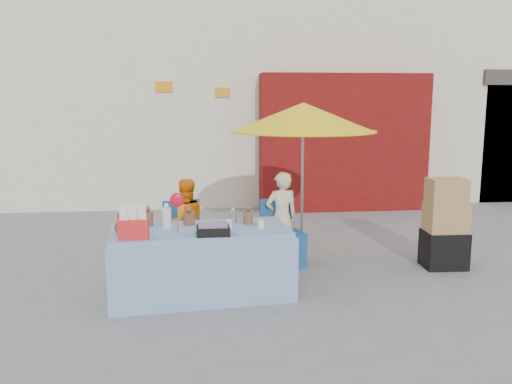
{
  "coord_description": "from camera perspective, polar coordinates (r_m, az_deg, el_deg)",
  "views": [
    {
      "loc": [
        -0.6,
        -5.95,
        2.15
      ],
      "look_at": [
        0.12,
        0.6,
        1.0
      ],
      "focal_mm": 38.0,
      "sensor_mm": 36.0,
      "label": 1
    }
  ],
  "objects": [
    {
      "name": "box_stack",
      "position": [
        7.3,
        19.28,
        -3.48
      ],
      "size": [
        0.54,
        0.44,
        1.15
      ],
      "rotation": [
        0.0,
        0.0,
        -0.04
      ],
      "color": "black",
      "rests_on": "ground"
    },
    {
      "name": "backdrop",
      "position": [
        13.55,
        -1.53,
        13.94
      ],
      "size": [
        14.0,
        8.0,
        7.8
      ],
      "color": "silver",
      "rests_on": "ground"
    },
    {
      "name": "chair_left",
      "position": [
        6.97,
        -7.45,
        -5.96
      ],
      "size": [
        0.58,
        0.57,
        0.85
      ],
      "rotation": [
        0.0,
        0.0,
        0.24
      ],
      "color": "navy",
      "rests_on": "ground"
    },
    {
      "name": "chair_right",
      "position": [
        7.05,
        2.81,
        -5.7
      ],
      "size": [
        0.58,
        0.57,
        0.85
      ],
      "rotation": [
        0.0,
        0.0,
        0.24
      ],
      "color": "navy",
      "rests_on": "ground"
    },
    {
      "name": "tarp_bundle",
      "position": [
        5.94,
        -10.82,
        -10.13
      ],
      "size": [
        0.69,
        0.6,
        0.27
      ],
      "primitive_type": "ellipsoid",
      "rotation": [
        0.0,
        0.0,
        -0.22
      ],
      "color": "#FFF81A",
      "rests_on": "ground"
    },
    {
      "name": "vendor_orange",
      "position": [
        7.02,
        -7.45,
        -3.2
      ],
      "size": [
        0.64,
        0.55,
        1.14
      ],
      "primitive_type": "imported",
      "rotation": [
        0.0,
        0.0,
        3.38
      ],
      "color": "orange",
      "rests_on": "ground"
    },
    {
      "name": "ground",
      "position": [
        6.36,
        -0.47,
        -9.87
      ],
      "size": [
        80.0,
        80.0,
        0.0
      ],
      "primitive_type": "plane",
      "color": "slate",
      "rests_on": "ground"
    },
    {
      "name": "market_table",
      "position": [
        6.0,
        -5.9,
        -7.25
      ],
      "size": [
        2.04,
        1.11,
        1.18
      ],
      "rotation": [
        0.0,
        0.0,
        0.11
      ],
      "color": "#83A3D1",
      "rests_on": "ground"
    },
    {
      "name": "umbrella",
      "position": [
        7.13,
        4.99,
        7.78
      ],
      "size": [
        1.9,
        1.9,
        2.09
      ],
      "color": "gray",
      "rests_on": "ground"
    },
    {
      "name": "vendor_beige",
      "position": [
        7.1,
        2.69,
        -2.7
      ],
      "size": [
        0.5,
        0.38,
        1.21
      ],
      "primitive_type": "imported",
      "rotation": [
        0.0,
        0.0,
        3.38
      ],
      "color": "beige",
      "rests_on": "ground"
    }
  ]
}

